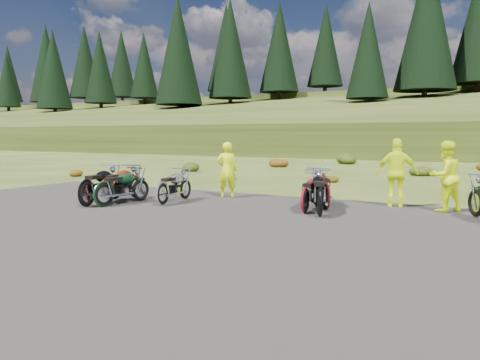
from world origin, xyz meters
The scene contains 38 objects.
ground centered at (0.00, 0.00, 0.00)m, with size 300.00×300.00×0.00m, color #334115.
gravel_pad centered at (0.00, -2.00, 0.00)m, with size 20.00×12.00×0.04m, color black.
hill_slope centered at (0.00, 50.00, 0.00)m, with size 300.00×46.00×3.00m, color #273812, non-canonical shape.
hill_plateau centered at (0.00, 110.00, 0.00)m, with size 300.00×90.00×9.17m, color #273812.
conifer_4 centered at (-111.00, 72.00, 18.46)m, with size 6.60×6.60×17.00m.
conifer_5 centered at (-105.00, 78.00, 18.16)m, with size 6.16×6.16×16.00m.
conifer_7 centered at (-93.00, 59.00, 14.36)m, with size 5.28×5.28×14.00m.
conifer_8 centered at (-87.00, 65.00, 18.57)m, with size 7.92×7.92×20.00m.
conifer_9 centered at (-81.00, 71.00, 19.26)m, with size 7.48×7.48×19.00m.
conifer_10 centered at (-75.00, 77.00, 19.16)m, with size 7.04×7.04×18.00m.
conifer_11 centered at (-69.00, 52.00, 14.47)m, with size 6.60×6.60×17.00m.
conifer_12 centered at (-63.00, 58.00, 15.17)m, with size 6.16×6.16×16.00m.
conifer_13 centered at (-57.00, 64.00, 15.86)m, with size 5.72×5.72×15.00m.
conifer_14 centered at (-51.00, 70.00, 16.55)m, with size 5.28×5.28×14.00m.
conifer_15 centered at (-45.00, 76.00, 20.16)m, with size 7.92×7.92×20.00m.
conifer_16 centered at (-39.00, 51.00, 15.28)m, with size 7.48×7.48×19.00m.
conifer_17 centered at (-33.00, 57.00, 15.97)m, with size 7.04×7.04×18.00m.
conifer_18 centered at (-27.00, 63.00, 16.66)m, with size 6.60×6.60×17.00m.
conifer_19 centered at (-21.00, 69.00, 17.36)m, with size 6.16×6.16×16.00m.
conifer_20 centered at (-15.00, 75.00, 17.65)m, with size 5.72×5.72×15.00m.
conifer_21 centered at (-9.00, 50.00, 12.56)m, with size 5.28×5.28×14.00m.
conifer_22 centered at (-3.00, 56.00, 16.77)m, with size 7.92×7.92×20.00m.
shrub_0 centered at (-12.00, 6.00, 0.23)m, with size 0.77×0.77×0.45m, color #65350C.
shrub_1 centered at (-9.10, 11.30, 0.31)m, with size 1.03×1.03×0.61m, color #26370D.
shrub_2 centered at (-6.20, 16.60, 0.38)m, with size 1.30×1.30×0.77m, color #65350C.
shrub_3 centered at (-3.30, 21.90, 0.46)m, with size 1.56×1.56×0.92m, color #26370D.
shrub_4 centered at (-0.40, 9.20, 0.23)m, with size 0.77×0.77×0.45m, color #65350C.
shrub_5 centered at (2.50, 14.50, 0.31)m, with size 1.03×1.03×0.61m, color #26370D.
motorcycle_0 centered at (-4.08, -0.81, 0.00)m, with size 2.16×0.72×1.13m, color black, non-canonical shape.
motorcycle_1 centered at (-3.96, -0.18, 0.00)m, with size 2.10×0.70×1.10m, color maroon, non-canonical shape.
motorcycle_2 centered at (-3.67, -0.57, 0.00)m, with size 2.03×0.68×1.06m, color black, non-canonical shape.
motorcycle_3 centered at (-2.41, 0.42, 0.00)m, with size 1.93×0.64×1.01m, color silver, non-canonical shape.
motorcycle_4 centered at (1.89, 1.94, 0.00)m, with size 2.06×0.69×1.08m, color #480C0D, non-canonical shape.
motorcycle_5 centered at (2.12, 0.79, 0.00)m, with size 2.12×0.71×1.11m, color black, non-canonical shape.
motorcycle_6 centered at (1.60, 1.15, 0.00)m, with size 1.88×0.63×0.99m, color maroon, non-canonical shape.
person_middle centered at (-1.67, 2.76, 0.89)m, with size 0.65×0.42×1.77m, color #CEE50C.
person_right_a centered at (4.68, 3.17, 0.92)m, with size 0.90×0.70×1.84m, color #CEE50C.
person_right_b centered at (3.44, 3.36, 0.95)m, with size 1.12×0.46×1.90m, color #CEE50C.
Camera 1 is at (5.87, -10.00, 2.03)m, focal length 35.00 mm.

